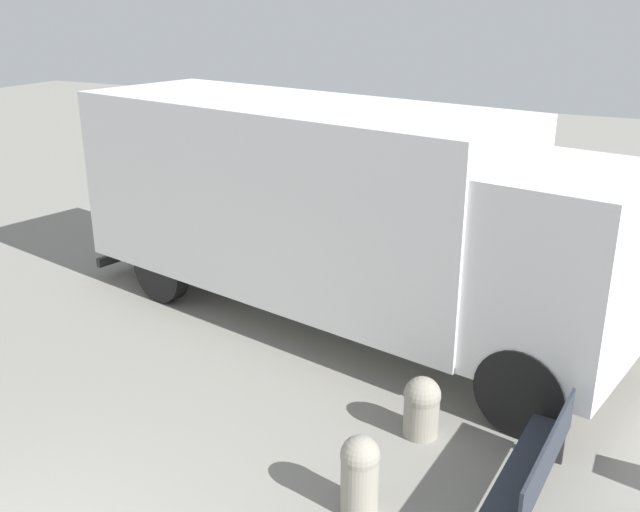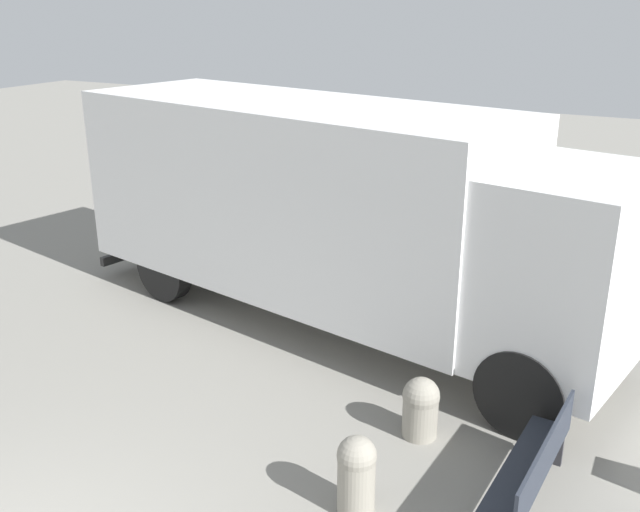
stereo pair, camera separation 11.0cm
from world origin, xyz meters
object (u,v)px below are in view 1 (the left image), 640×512
object	(u,v)px
delivery_truck	(328,204)
bollard_far_bench	(422,405)
park_bench	(536,468)
bollard_near_bench	(360,472)

from	to	relation	value
delivery_truck	bollard_far_bench	distance (m)	3.63
delivery_truck	bollard_far_bench	world-z (taller)	delivery_truck
park_bench	bollard_near_bench	size ratio (longest dim) A/B	2.38
park_bench	bollard_near_bench	world-z (taller)	park_bench
park_bench	bollard_far_bench	distance (m)	1.61
park_bench	bollard_far_bench	xyz separation A→B (m)	(-1.41, 0.78, -0.13)
delivery_truck	bollard_far_bench	bearing A→B (deg)	-33.38
delivery_truck	park_bench	xyz separation A→B (m)	(3.75, -3.12, -1.36)
delivery_truck	park_bench	size ratio (longest dim) A/B	4.55
bollard_near_bench	bollard_far_bench	distance (m)	1.52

